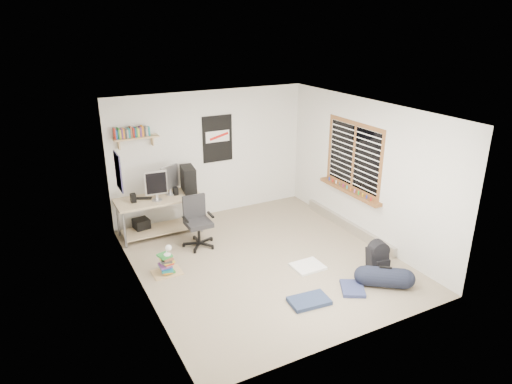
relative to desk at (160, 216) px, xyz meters
name	(u,v)px	position (x,y,z in m)	size (l,w,h in m)	color
floor	(265,261)	(1.23, -1.79, -0.37)	(4.00, 4.50, 0.01)	gray
ceiling	(266,110)	(1.23, -1.79, 2.14)	(4.00, 4.50, 0.01)	white
back_wall	(211,154)	(1.23, 0.47, 0.89)	(4.00, 0.01, 2.50)	silver
left_wall	(137,214)	(-0.78, -1.79, 0.89)	(0.01, 4.50, 2.50)	silver
right_wall	(366,171)	(3.23, -1.79, 0.89)	(0.01, 4.50, 2.50)	silver
desk	(160,216)	(0.00, 0.00, 0.00)	(1.53, 0.67, 0.70)	tan
monitor_left	(156,190)	(-0.06, -0.12, 0.55)	(0.39, 0.10, 0.43)	#B0B0B5
monitor_right	(170,184)	(0.25, 0.06, 0.55)	(0.40, 0.10, 0.44)	#99989D
pc_tower	(188,180)	(0.61, 0.08, 0.58)	(0.22, 0.47, 0.49)	black
keyboard	(141,199)	(-0.28, 0.12, 0.34)	(0.38, 0.13, 0.02)	black
speaker_left	(133,198)	(-0.45, 0.00, 0.42)	(0.09, 0.09, 0.18)	black
speaker_right	(176,192)	(0.33, 0.00, 0.41)	(0.08, 0.08, 0.16)	black
office_chair	(198,220)	(0.46, -0.79, 0.12)	(0.59, 0.59, 0.90)	#242326
wall_shelf	(136,138)	(-0.22, 0.35, 1.42)	(0.80, 0.22, 0.24)	tan
poster_back_wall	(218,139)	(1.38, 0.44, 1.19)	(0.62, 0.03, 0.92)	black
poster_left_wall	(118,172)	(-0.76, -0.59, 1.14)	(0.02, 0.42, 0.60)	navy
window	(353,156)	(3.18, -1.49, 1.08)	(0.10, 1.50, 1.26)	brown
baseboard_heater	(348,225)	(3.18, -1.49, -0.28)	(0.08, 2.50, 0.18)	#B7B2A8
backpack	(377,260)	(2.63, -2.91, -0.16)	(0.31, 0.25, 0.42)	black
duffel_bag	(384,278)	(2.43, -3.30, -0.22)	(0.30, 0.30, 0.60)	black
tshirt	(308,266)	(1.73, -2.31, -0.34)	(0.49, 0.41, 0.04)	white
jeans_a	(309,301)	(1.20, -3.14, -0.33)	(0.56, 0.36, 0.06)	#222E4D
jeans_b	(353,289)	(1.95, -3.17, -0.34)	(0.44, 0.33, 0.05)	navy
book_stack	(166,264)	(-0.33, -1.42, -0.21)	(0.41, 0.34, 0.28)	olive
desk_lamp	(167,252)	(-0.31, -1.44, 0.02)	(0.11, 0.18, 0.18)	silver
subwoofer	(142,227)	(-0.31, 0.17, -0.22)	(0.27, 0.27, 0.30)	black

